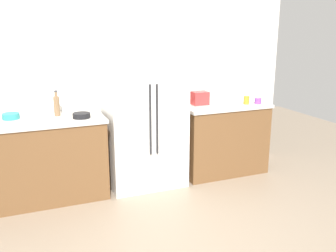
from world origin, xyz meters
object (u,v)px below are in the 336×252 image
cup_a (246,100)px  bowl_b (81,115)px  toaster (200,98)px  bottle_a (57,105)px  cup_b (258,101)px  refrigerator (144,114)px  bowl_a (11,116)px

cup_a → bowl_b: 2.09m
toaster → bottle_a: size_ratio=0.72×
cup_b → bottle_a: bearing=174.0°
refrigerator → cup_b: refrigerator is taller
refrigerator → toaster: 0.78m
refrigerator → bottle_a: size_ratio=6.20×
bottle_a → bowl_a: bearing=176.1°
toaster → cup_b: bearing=-18.1°
bottle_a → bowl_a: bottle_a is taller
bottle_a → cup_b: 2.49m
cup_b → bowl_b: size_ratio=0.45×
bowl_a → bowl_b: bowl_a is taller
bowl_a → bowl_b: size_ratio=0.94×
bowl_b → bottle_a: bearing=139.3°
cup_a → bowl_b: cup_a is taller
bowl_b → cup_b: bearing=-1.5°
cup_b → bowl_a: cup_b is taller
refrigerator → toaster: refrigerator is taller
toaster → bowl_a: size_ratio=1.15×
cup_a → bowl_a: (-2.80, 0.26, -0.02)m
refrigerator → bowl_b: refrigerator is taller
toaster → cup_b: toaster is taller
refrigerator → bowl_a: 1.47m
cup_b → bowl_a: size_ratio=0.48×
refrigerator → bottle_a: 1.00m
cup_b → cup_a: bearing=166.4°
bowl_a → cup_b: bearing=-5.7°
cup_a → cup_b: size_ratio=1.22×
refrigerator → bowl_a: (-1.47, 0.13, 0.07)m
cup_b → bowl_a: (-2.95, 0.29, -0.01)m
bowl_b → refrigerator: bearing=7.6°
refrigerator → cup_b: bearing=-6.2°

